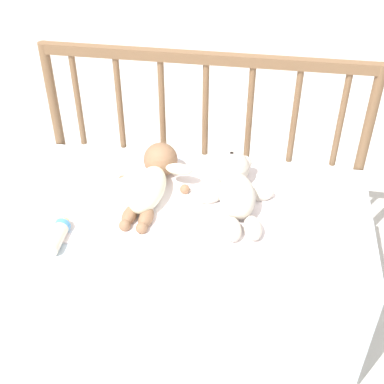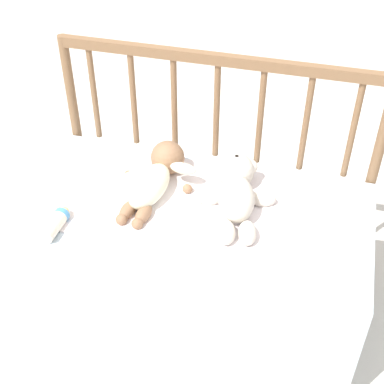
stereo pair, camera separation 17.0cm
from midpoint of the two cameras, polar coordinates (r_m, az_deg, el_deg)
ground_plane at (r=2.07m, az=2.37°, el=-11.74°), size 12.00×12.00×0.00m
crib_mattress at (r=1.90m, az=2.56°, el=-7.17°), size 1.16×0.58×0.47m
crib_rail at (r=1.91m, az=5.16°, el=7.13°), size 1.16×0.04×0.87m
blanket at (r=1.74m, az=2.86°, el=-1.42°), size 0.77×0.48×0.01m
teddy_bear at (r=1.73m, az=7.55°, el=0.09°), size 0.27×0.38×0.13m
baby at (r=1.78m, az=-1.21°, el=1.47°), size 0.26×0.39×0.12m
baby_bottle at (r=1.68m, az=-11.52°, el=-3.35°), size 0.05×0.14×0.05m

